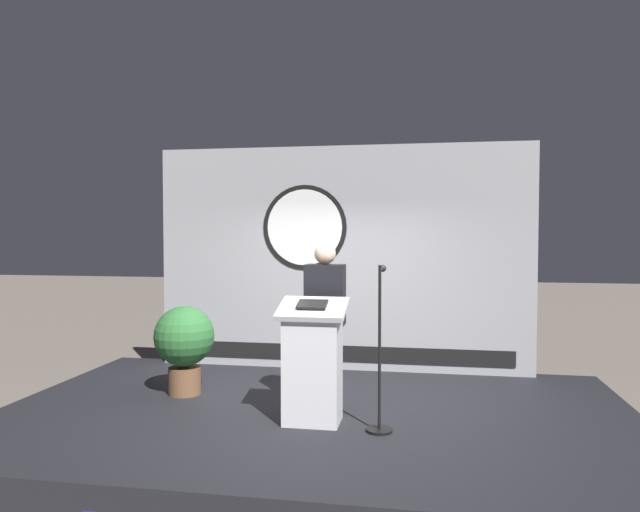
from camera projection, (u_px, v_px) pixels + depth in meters
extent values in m
plane|color=#6B6056|center=(315.00, 440.00, 5.98)|extent=(40.00, 40.00, 0.00)
cube|color=black|center=(315.00, 425.00, 5.97)|extent=(6.40, 4.00, 0.30)
cube|color=#9E9EA3|center=(341.00, 258.00, 7.72)|extent=(4.90, 0.10, 2.92)
cylinder|color=black|center=(305.00, 227.00, 7.74)|extent=(1.12, 0.02, 1.12)
cylinder|color=white|center=(305.00, 227.00, 7.73)|extent=(1.00, 0.02, 1.00)
cube|color=black|center=(340.00, 353.00, 7.72)|extent=(4.41, 0.02, 0.20)
cube|color=silver|center=(313.00, 367.00, 5.57)|extent=(0.52, 0.40, 1.05)
cube|color=silver|center=(313.00, 309.00, 5.55)|extent=(0.64, 0.49, 0.18)
cube|color=black|center=(312.00, 304.00, 5.53)|extent=(0.28, 0.20, 0.08)
cylinder|color=black|center=(325.00, 366.00, 6.04)|extent=(0.26, 0.26, 0.86)
cube|color=black|center=(325.00, 295.00, 6.01)|extent=(0.40, 0.24, 0.62)
sphere|color=beige|center=(325.00, 254.00, 5.99)|extent=(0.22, 0.22, 0.22)
cylinder|color=black|center=(379.00, 430.00, 5.33)|extent=(0.24, 0.24, 0.02)
cylinder|color=black|center=(380.00, 349.00, 5.30)|extent=(0.03, 0.03, 1.51)
cylinder|color=black|center=(381.00, 269.00, 5.45)|extent=(0.02, 0.35, 0.02)
sphere|color=#262626|center=(383.00, 268.00, 5.62)|extent=(0.07, 0.07, 0.07)
cylinder|color=brown|center=(185.00, 381.00, 6.56)|extent=(0.36, 0.36, 0.30)
sphere|color=#2D6B33|center=(184.00, 336.00, 6.54)|extent=(0.67, 0.67, 0.67)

